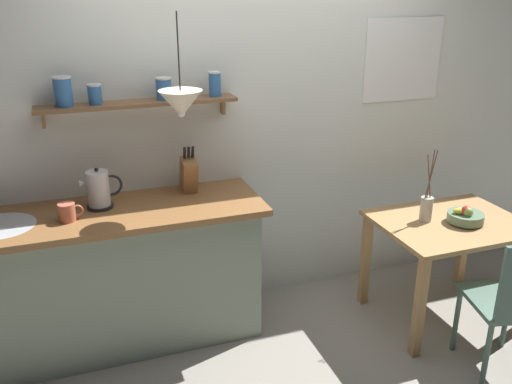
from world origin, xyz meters
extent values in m
plane|color=gray|center=(0.00, 0.00, 0.00)|extent=(14.00, 14.00, 0.00)
cube|color=silver|center=(0.20, 0.65, 1.35)|extent=(6.80, 0.10, 2.70)
cube|color=white|center=(1.13, 0.59, 1.68)|extent=(0.62, 0.01, 0.58)
cube|color=silver|center=(1.13, 0.60, 1.68)|extent=(0.56, 0.01, 0.52)
cube|color=gray|center=(-1.00, 0.32, 0.44)|extent=(1.74, 0.52, 0.89)
cube|color=brown|center=(-1.00, 0.30, 0.91)|extent=(1.83, 0.63, 0.04)
cylinder|color=#B7BABF|center=(-1.60, 0.28, 0.92)|extent=(0.38, 0.38, 0.01)
cube|color=brown|center=(-0.76, 0.49, 1.52)|extent=(1.19, 0.18, 0.02)
cube|color=#99754C|center=(-1.31, 0.57, 1.46)|extent=(0.02, 0.06, 0.12)
cube|color=#99754C|center=(-0.22, 0.57, 1.46)|extent=(0.02, 0.06, 0.12)
cylinder|color=#3366A3|center=(-1.18, 0.49, 1.61)|extent=(0.10, 0.10, 0.16)
cylinder|color=silver|center=(-1.18, 0.49, 1.69)|extent=(0.11, 0.11, 0.01)
cylinder|color=#3366A3|center=(-1.01, 0.49, 1.58)|extent=(0.08, 0.08, 0.11)
cylinder|color=silver|center=(-1.01, 0.49, 1.64)|extent=(0.08, 0.08, 0.01)
cylinder|color=#3366A3|center=(-0.61, 0.49, 1.59)|extent=(0.09, 0.09, 0.12)
cylinder|color=silver|center=(-0.61, 0.49, 1.66)|extent=(0.10, 0.10, 0.01)
cylinder|color=#3366A3|center=(-0.29, 0.49, 1.60)|extent=(0.08, 0.08, 0.14)
cylinder|color=silver|center=(-0.29, 0.49, 1.68)|extent=(0.08, 0.08, 0.01)
cube|color=tan|center=(1.13, -0.12, 0.70)|extent=(0.95, 0.75, 0.03)
cube|color=tan|center=(0.71, -0.45, 0.34)|extent=(0.06, 0.06, 0.69)
cube|color=tan|center=(0.71, 0.20, 0.34)|extent=(0.06, 0.06, 0.69)
cube|color=tan|center=(1.56, 0.20, 0.34)|extent=(0.06, 0.06, 0.69)
cube|color=#4C6B5B|center=(1.09, -0.70, 0.46)|extent=(0.48, 0.52, 0.03)
cylinder|color=#4C6B5B|center=(1.29, -0.56, 0.22)|extent=(0.03, 0.03, 0.45)
cylinder|color=#4C6B5B|center=(0.97, -0.48, 0.22)|extent=(0.03, 0.03, 0.45)
cylinder|color=#4C6B5B|center=(0.88, -0.85, 0.22)|extent=(0.03, 0.03, 0.45)
cylinder|color=slate|center=(1.20, -0.18, 0.73)|extent=(0.11, 0.11, 0.01)
cylinder|color=slate|center=(1.20, -0.18, 0.76)|extent=(0.23, 0.23, 0.06)
ellipsoid|color=yellow|center=(1.17, -0.18, 0.81)|extent=(0.14, 0.10, 0.04)
sphere|color=red|center=(1.18, -0.20, 0.82)|extent=(0.07, 0.07, 0.07)
sphere|color=#8EA84C|center=(1.18, -0.21, 0.81)|extent=(0.07, 0.07, 0.07)
cylinder|color=#B7B2A8|center=(0.98, -0.06, 0.80)|extent=(0.08, 0.08, 0.17)
cylinder|color=brown|center=(0.97, -0.06, 1.04)|extent=(0.06, 0.01, 0.29)
cylinder|color=brown|center=(0.98, -0.06, 1.05)|extent=(0.01, 0.02, 0.33)
cylinder|color=brown|center=(0.99, -0.06, 1.04)|extent=(0.08, 0.03, 0.31)
cylinder|color=black|center=(-1.05, 0.37, 0.94)|extent=(0.16, 0.16, 0.02)
cylinder|color=silver|center=(-1.05, 0.37, 1.05)|extent=(0.13, 0.13, 0.21)
sphere|color=black|center=(-1.05, 0.37, 1.17)|extent=(0.02, 0.02, 0.02)
cone|color=silver|center=(-1.14, 0.37, 1.09)|extent=(0.04, 0.04, 0.04)
torus|color=black|center=(-0.98, 0.37, 1.06)|extent=(0.13, 0.02, 0.13)
cube|color=#9E6B3D|center=(-0.49, 0.45, 1.05)|extent=(0.09, 0.18, 0.24)
cylinder|color=black|center=(-0.51, 0.42, 1.20)|extent=(0.02, 0.04, 0.08)
cylinder|color=black|center=(-0.49, 0.42, 1.20)|extent=(0.02, 0.04, 0.08)
cylinder|color=black|center=(-0.46, 0.42, 1.20)|extent=(0.02, 0.04, 0.08)
cylinder|color=#C6664C|center=(-1.24, 0.23, 0.98)|extent=(0.10, 0.10, 0.10)
torus|color=#C6664C|center=(-1.19, 0.23, 0.98)|extent=(0.07, 0.01, 0.07)
cylinder|color=black|center=(-0.57, 0.17, 1.85)|extent=(0.01, 0.01, 0.42)
cone|color=beige|center=(-0.57, 0.17, 1.56)|extent=(0.25, 0.25, 0.15)
sphere|color=white|center=(-0.57, 0.17, 1.51)|extent=(0.04, 0.04, 0.04)
camera|label=1|loc=(-1.19, -2.82, 2.20)|focal=38.63mm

